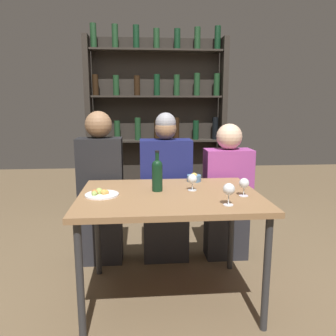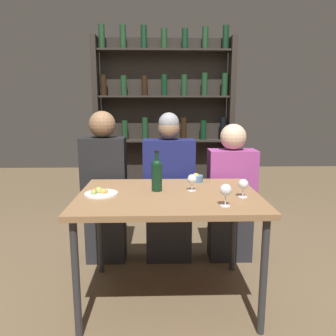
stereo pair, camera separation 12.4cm
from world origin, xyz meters
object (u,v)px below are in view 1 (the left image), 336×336
object	(u,v)px
snack_bowl	(194,178)
seated_person_right	(227,196)
wine_glass_1	(192,180)
wine_glass_2	(244,184)
wine_bottle	(157,174)
wine_glass_0	(229,190)
seated_person_center	(166,192)
food_plate_0	(101,194)
seated_person_left	(101,192)

from	to	relation	value
snack_bowl	seated_person_right	world-z (taller)	seated_person_right
wine_glass_1	wine_glass_2	world-z (taller)	wine_glass_2
wine_bottle	wine_glass_0	size ratio (longest dim) A/B	2.10
seated_person_center	seated_person_right	xyz separation A→B (m)	(0.54, 0.00, -0.04)
snack_bowl	food_plate_0	bearing A→B (deg)	-152.13
snack_bowl	seated_person_center	size ratio (longest dim) A/B	0.09
seated_person_center	food_plate_0	bearing A→B (deg)	-127.26
food_plate_0	seated_person_right	xyz separation A→B (m)	(1.02, 0.62, -0.21)
wine_glass_2	seated_person_left	world-z (taller)	seated_person_left
food_plate_0	snack_bowl	world-z (taller)	snack_bowl
food_plate_0	snack_bowl	xyz separation A→B (m)	(0.68, 0.36, 0.02)
snack_bowl	seated_person_left	xyz separation A→B (m)	(-0.75, 0.27, -0.17)
wine_glass_1	seated_person_right	distance (m)	0.72
wine_glass_0	snack_bowl	xyz separation A→B (m)	(-0.10, 0.63, -0.07)
wine_glass_1	food_plate_0	size ratio (longest dim) A/B	0.52
food_plate_0	seated_person_center	size ratio (longest dim) A/B	0.17
wine_bottle	wine_glass_2	xyz separation A→B (m)	(0.56, -0.18, -0.04)
seated_person_left	seated_person_center	distance (m)	0.55
wine_glass_0	wine_glass_2	distance (m)	0.24
wine_bottle	snack_bowl	size ratio (longest dim) A/B	2.55
wine_glass_2	seated_person_right	size ratio (longest dim) A/B	0.10
snack_bowl	seated_person_left	world-z (taller)	seated_person_left
seated_person_right	seated_person_left	bearing A→B (deg)	-180.00
wine_bottle	wine_glass_1	distance (m)	0.25
wine_glass_2	seated_person_right	bearing A→B (deg)	83.09
wine_glass_1	seated_person_center	xyz separation A→B (m)	(-0.14, 0.54, -0.23)
wine_glass_0	seated_person_left	bearing A→B (deg)	133.66
seated_person_center	seated_person_right	size ratio (longest dim) A/B	1.08
food_plate_0	seated_person_right	bearing A→B (deg)	31.49
food_plate_0	wine_glass_0	bearing A→B (deg)	-19.36
wine_bottle	seated_person_center	size ratio (longest dim) A/B	0.22
wine_bottle	snack_bowl	distance (m)	0.41
wine_glass_0	wine_glass_1	bearing A→B (deg)	114.25
wine_glass_1	seated_person_right	world-z (taller)	seated_person_right
seated_person_center	wine_glass_1	bearing A→B (deg)	-75.02
wine_glass_2	seated_person_left	xyz separation A→B (m)	(-1.01, 0.71, -0.22)
seated_person_right	snack_bowl	bearing A→B (deg)	-142.09
wine_bottle	seated_person_left	world-z (taller)	seated_person_left
wine_glass_1	seated_person_center	size ratio (longest dim) A/B	0.09
wine_glass_2	food_plate_0	world-z (taller)	wine_glass_2
wine_glass_1	food_plate_0	world-z (taller)	wine_glass_1
wine_glass_1	wine_glass_2	bearing A→B (deg)	-28.59
wine_bottle	wine_glass_0	bearing A→B (deg)	-42.11
wine_glass_1	seated_person_left	distance (m)	0.91
wine_glass_2	snack_bowl	distance (m)	0.51
wine_bottle	food_plate_0	bearing A→B (deg)	-166.30
wine_bottle	wine_glass_1	size ratio (longest dim) A/B	2.45
seated_person_center	wine_bottle	bearing A→B (deg)	-100.54
wine_glass_0	seated_person_center	bearing A→B (deg)	108.80
wine_glass_2	wine_glass_1	bearing A→B (deg)	151.41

